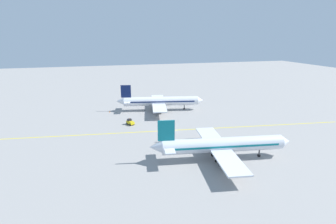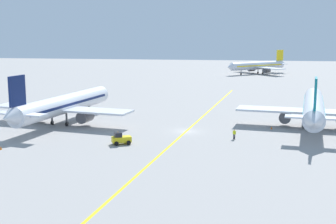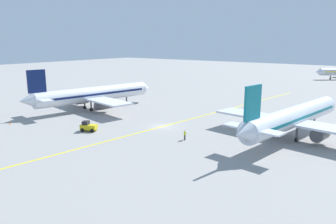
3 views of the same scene
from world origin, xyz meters
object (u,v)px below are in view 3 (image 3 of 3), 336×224
baggage_tug_white (88,126)px  traffic_cone_near_nose (243,133)px  traffic_cone_mid_apron (10,123)px  ground_crew_worker (185,135)px  airplane_adjacent_stand (293,118)px  airplane_at_gate (93,95)px

baggage_tug_white → traffic_cone_near_nose: baggage_tug_white is taller
baggage_tug_white → traffic_cone_mid_apron: baggage_tug_white is taller
ground_crew_worker → traffic_cone_mid_apron: 37.02m
traffic_cone_near_nose → airplane_adjacent_stand: bearing=20.7°
airplane_adjacent_stand → traffic_cone_near_nose: airplane_adjacent_stand is taller
airplane_at_gate → airplane_adjacent_stand: bearing=4.9°
baggage_tug_white → traffic_cone_near_nose: (24.41, 15.27, -0.63)m
airplane_at_gate → airplane_adjacent_stand: size_ratio=1.00×
traffic_cone_mid_apron → traffic_cone_near_nose: bearing=27.1°
ground_crew_worker → traffic_cone_near_nose: size_ratio=3.05×
airplane_adjacent_stand → traffic_cone_near_nose: (-7.70, -2.91, -3.43)m
airplane_at_gate → airplane_adjacent_stand: (47.05, 4.00, 0.00)m
airplane_at_gate → traffic_cone_mid_apron: bearing=-96.4°
airplane_adjacent_stand → airplane_at_gate: bearing=-175.1°
ground_crew_worker → traffic_cone_mid_apron: ground_crew_worker is taller
airplane_adjacent_stand → traffic_cone_near_nose: 8.92m
airplane_at_gate → ground_crew_worker: (32.69, -8.01, -2.80)m
airplane_adjacent_stand → baggage_tug_white: (-32.11, -18.18, -2.81)m
baggage_tug_white → traffic_cone_mid_apron: size_ratio=6.10×
airplane_adjacent_stand → ground_crew_worker: 18.92m
traffic_cone_near_nose → traffic_cone_mid_apron: size_ratio=1.00×
traffic_cone_near_nose → traffic_cone_mid_apron: same height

